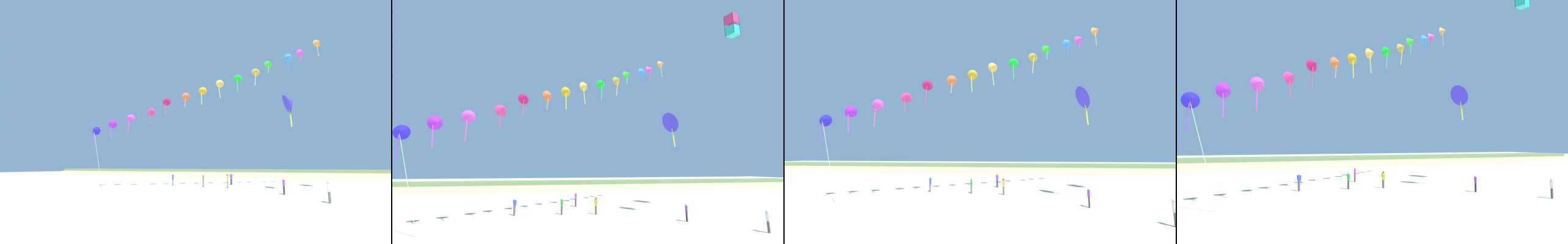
# 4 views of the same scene
# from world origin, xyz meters

# --- Properties ---
(ground_plane) EXTENTS (240.00, 240.00, 0.00)m
(ground_plane) POSITION_xyz_m (0.00, 0.00, 0.00)
(ground_plane) COLOR beige
(dune_ridge) EXTENTS (120.00, 10.21, 1.93)m
(dune_ridge) POSITION_xyz_m (0.00, 45.50, 0.96)
(dune_ridge) COLOR beige
(dune_ridge) RESTS_ON ground
(person_near_left) EXTENTS (0.21, 0.54, 1.56)m
(person_near_left) POSITION_xyz_m (5.88, 8.93, 0.90)
(person_near_left) COLOR black
(person_near_left) RESTS_ON ground
(person_near_right) EXTENTS (0.44, 0.52, 1.71)m
(person_near_right) POSITION_xyz_m (-9.25, 15.11, 0.99)
(person_near_right) COLOR #726656
(person_near_right) RESTS_ON ground
(person_mid_center) EXTENTS (0.39, 0.55, 1.72)m
(person_mid_center) POSITION_xyz_m (-2.24, 20.04, 0.99)
(person_mid_center) COLOR #282D4C
(person_mid_center) RESTS_ON ground
(person_far_left) EXTENTS (0.29, 0.55, 1.60)m
(person_far_left) POSITION_xyz_m (9.40, 3.99, 0.92)
(person_far_left) COLOR #474C56
(person_far_left) RESTS_ON ground
(person_far_right) EXTENTS (0.30, 0.58, 1.69)m
(person_far_right) POSITION_xyz_m (-1.12, 14.16, 0.98)
(person_far_right) COLOR #726656
(person_far_right) RESTS_ON ground
(person_far_center) EXTENTS (0.24, 0.58, 1.65)m
(person_far_center) POSITION_xyz_m (-4.57, 14.73, 0.96)
(person_far_center) COLOR #474C56
(person_far_center) RESTS_ON ground
(kite_banner_string) EXTENTS (29.02, 13.70, 20.61)m
(kite_banner_string) POSITION_xyz_m (-3.17, 14.41, 13.41)
(kite_banner_string) COLOR #2216F0
(large_kite_low_lead) EXTENTS (1.93, 2.45, 3.84)m
(large_kite_low_lead) POSITION_xyz_m (6.76, 11.91, 9.55)
(large_kite_low_lead) COLOR #3629EC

